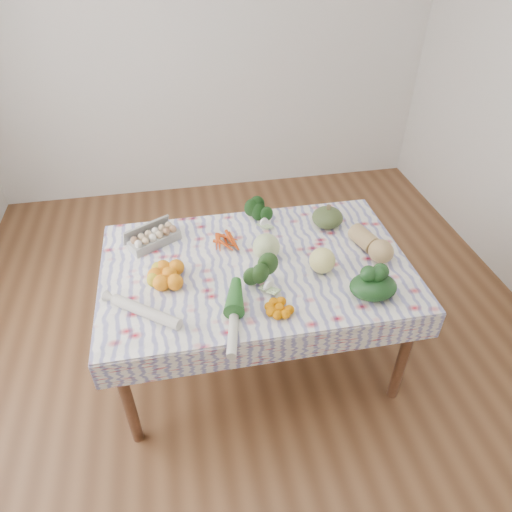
# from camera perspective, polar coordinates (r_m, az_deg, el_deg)

# --- Properties ---
(ground) EXTENTS (4.50, 4.50, 0.00)m
(ground) POSITION_cam_1_polar(r_m,az_deg,el_deg) (3.02, 0.00, -12.29)
(ground) COLOR brown
(ground) RESTS_ON ground
(wall_back) EXTENTS (4.00, 0.04, 2.80)m
(wall_back) POSITION_cam_1_polar(r_m,az_deg,el_deg) (4.25, -6.32, 25.49)
(wall_back) COLOR silver
(wall_back) RESTS_ON ground
(dining_table) EXTENTS (1.60, 1.00, 0.75)m
(dining_table) POSITION_cam_1_polar(r_m,az_deg,el_deg) (2.53, 0.00, -2.52)
(dining_table) COLOR brown
(dining_table) RESTS_ON ground
(tablecloth) EXTENTS (1.66, 1.06, 0.01)m
(tablecloth) POSITION_cam_1_polar(r_m,az_deg,el_deg) (2.48, 0.00, -1.16)
(tablecloth) COLOR white
(tablecloth) RESTS_ON dining_table
(egg_carton) EXTENTS (0.31, 0.25, 0.08)m
(egg_carton) POSITION_cam_1_polar(r_m,az_deg,el_deg) (2.66, -12.56, 2.13)
(egg_carton) COLOR #9E9E99
(egg_carton) RESTS_ON tablecloth
(carrot_bunch) EXTENTS (0.25, 0.24, 0.04)m
(carrot_bunch) POSITION_cam_1_polar(r_m,az_deg,el_deg) (2.59, -3.82, 1.48)
(carrot_bunch) COLOR #C8400E
(carrot_bunch) RESTS_ON tablecloth
(kale_bunch) EXTENTS (0.18, 0.17, 0.13)m
(kale_bunch) POSITION_cam_1_polar(r_m,az_deg,el_deg) (2.75, 0.53, 5.18)
(kale_bunch) COLOR #133411
(kale_bunch) RESTS_ON tablecloth
(kabocha_squash) EXTENTS (0.24, 0.24, 0.12)m
(kabocha_squash) POSITION_cam_1_polar(r_m,az_deg,el_deg) (2.77, 8.92, 4.79)
(kabocha_squash) COLOR #3F4F27
(kabocha_squash) RESTS_ON tablecloth
(cabbage) EXTENTS (0.16, 0.16, 0.15)m
(cabbage) POSITION_cam_1_polar(r_m,az_deg,el_deg) (2.48, 1.28, 1.15)
(cabbage) COLOR #B6C785
(cabbage) RESTS_ON tablecloth
(butternut_squash) EXTENTS (0.21, 0.32, 0.14)m
(butternut_squash) POSITION_cam_1_polar(r_m,az_deg,el_deg) (2.60, 14.30, 1.66)
(butternut_squash) COLOR tan
(butternut_squash) RESTS_ON tablecloth
(orange_cluster) EXTENTS (0.30, 0.30, 0.09)m
(orange_cluster) POSITION_cam_1_polar(r_m,az_deg,el_deg) (2.38, -10.84, -2.30)
(orange_cluster) COLOR orange
(orange_cluster) RESTS_ON tablecloth
(broccoli) EXTENTS (0.19, 0.19, 0.10)m
(broccoli) POSITION_cam_1_polar(r_m,az_deg,el_deg) (2.30, 0.65, -2.96)
(broccoli) COLOR #264B1C
(broccoli) RESTS_ON tablecloth
(mandarin_cluster) EXTENTS (0.21, 0.21, 0.05)m
(mandarin_cluster) POSITION_cam_1_polar(r_m,az_deg,el_deg) (2.20, 2.94, -6.45)
(mandarin_cluster) COLOR orange
(mandarin_cluster) RESTS_ON tablecloth
(grapefruit) EXTENTS (0.15, 0.15, 0.14)m
(grapefruit) POSITION_cam_1_polar(r_m,az_deg,el_deg) (2.42, 8.28, -0.56)
(grapefruit) COLOR #DFD977
(grapefruit) RESTS_ON tablecloth
(spinach_bag) EXTENTS (0.25, 0.20, 0.11)m
(spinach_bag) POSITION_cam_1_polar(r_m,az_deg,el_deg) (2.33, 14.44, -3.72)
(spinach_bag) COLOR #143314
(spinach_bag) RESTS_ON tablecloth
(daikon) EXTENTS (0.35, 0.29, 0.06)m
(daikon) POSITION_cam_1_polar(r_m,az_deg,el_deg) (2.23, -13.59, -6.79)
(daikon) COLOR beige
(daikon) RESTS_ON tablecloth
(leek) EXTENTS (0.14, 0.45, 0.05)m
(leek) POSITION_cam_1_polar(r_m,az_deg,el_deg) (2.15, -2.77, -7.77)
(leek) COLOR beige
(leek) RESTS_ON tablecloth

